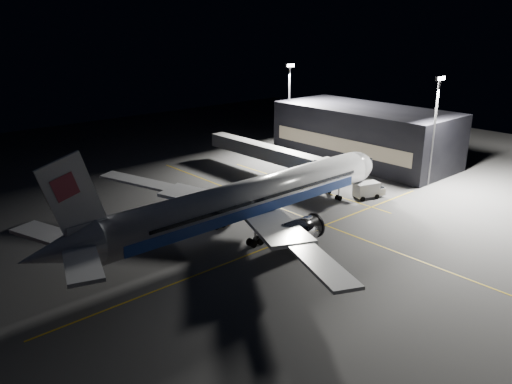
{
  "coord_description": "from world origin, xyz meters",
  "views": [
    {
      "loc": [
        -45.58,
        -52.41,
        29.88
      ],
      "look_at": [
        0.88,
        -0.1,
        6.0
      ],
      "focal_mm": 35.0,
      "sensor_mm": 36.0,
      "label": 1
    }
  ],
  "objects_px": {
    "floodlight_mast_north": "(289,99)",
    "safety_cone_a": "(228,223)",
    "baggage_tug": "(152,214)",
    "service_truck": "(369,190)",
    "safety_cone_b": "(258,210)",
    "jet_bridge": "(274,154)",
    "floodlight_mast_south": "(435,122)",
    "safety_cone_c": "(207,207)",
    "airliner": "(246,200)"
  },
  "relations": [
    {
      "from": "airliner",
      "to": "floodlight_mast_north",
      "type": "relative_size",
      "value": 2.97
    },
    {
      "from": "floodlight_mast_north",
      "to": "safety_cone_b",
      "type": "bearing_deg",
      "value": -141.6
    },
    {
      "from": "floodlight_mast_south",
      "to": "airliner",
      "type": "bearing_deg",
      "value": 171.67
    },
    {
      "from": "floodlight_mast_south",
      "to": "safety_cone_b",
      "type": "relative_size",
      "value": 35.48
    },
    {
      "from": "floodlight_mast_south",
      "to": "safety_cone_c",
      "type": "relative_size",
      "value": 33.37
    },
    {
      "from": "floodlight_mast_north",
      "to": "safety_cone_c",
      "type": "bearing_deg",
      "value": -153.15
    },
    {
      "from": "floodlight_mast_south",
      "to": "safety_cone_a",
      "type": "height_order",
      "value": "floodlight_mast_south"
    },
    {
      "from": "service_truck",
      "to": "safety_cone_b",
      "type": "distance_m",
      "value": 20.97
    },
    {
      "from": "safety_cone_a",
      "to": "floodlight_mast_north",
      "type": "bearing_deg",
      "value": 34.15
    },
    {
      "from": "jet_bridge",
      "to": "service_truck",
      "type": "height_order",
      "value": "jet_bridge"
    },
    {
      "from": "floodlight_mast_north",
      "to": "safety_cone_a",
      "type": "height_order",
      "value": "floodlight_mast_north"
    },
    {
      "from": "service_truck",
      "to": "safety_cone_b",
      "type": "bearing_deg",
      "value": 174.36
    },
    {
      "from": "floodlight_mast_north",
      "to": "service_truck",
      "type": "relative_size",
      "value": 3.37
    },
    {
      "from": "safety_cone_c",
      "to": "floodlight_mast_north",
      "type": "bearing_deg",
      "value": 26.85
    },
    {
      "from": "floodlight_mast_north",
      "to": "safety_cone_a",
      "type": "xyz_separation_m",
      "value": [
        -41.26,
        -27.99,
        -12.1
      ]
    },
    {
      "from": "baggage_tug",
      "to": "safety_cone_b",
      "type": "xyz_separation_m",
      "value": [
        14.5,
        -9.37,
        -0.44
      ]
    },
    {
      "from": "jet_bridge",
      "to": "safety_cone_a",
      "type": "relative_size",
      "value": 63.39
    },
    {
      "from": "safety_cone_a",
      "to": "jet_bridge",
      "type": "bearing_deg",
      "value": 31.14
    },
    {
      "from": "service_truck",
      "to": "safety_cone_b",
      "type": "xyz_separation_m",
      "value": [
        -19.42,
        7.81,
        -1.28
      ]
    },
    {
      "from": "airliner",
      "to": "floodlight_mast_south",
      "type": "relative_size",
      "value": 2.97
    },
    {
      "from": "floodlight_mast_north",
      "to": "floodlight_mast_south",
      "type": "height_order",
      "value": "same"
    },
    {
      "from": "floodlight_mast_north",
      "to": "baggage_tug",
      "type": "bearing_deg",
      "value": -160.08
    },
    {
      "from": "service_truck",
      "to": "baggage_tug",
      "type": "distance_m",
      "value": 38.04
    },
    {
      "from": "safety_cone_a",
      "to": "safety_cone_c",
      "type": "height_order",
      "value": "safety_cone_c"
    },
    {
      "from": "safety_cone_a",
      "to": "floodlight_mast_south",
      "type": "bearing_deg",
      "value": -13.64
    },
    {
      "from": "airliner",
      "to": "jet_bridge",
      "type": "relative_size",
      "value": 1.79
    },
    {
      "from": "floodlight_mast_north",
      "to": "floodlight_mast_south",
      "type": "bearing_deg",
      "value": -90.0
    },
    {
      "from": "jet_bridge",
      "to": "safety_cone_c",
      "type": "height_order",
      "value": "jet_bridge"
    },
    {
      "from": "safety_cone_a",
      "to": "safety_cone_b",
      "type": "bearing_deg",
      "value": 8.13
    },
    {
      "from": "baggage_tug",
      "to": "safety_cone_a",
      "type": "height_order",
      "value": "baggage_tug"
    },
    {
      "from": "jet_bridge",
      "to": "floodlight_mast_south",
      "type": "relative_size",
      "value": 1.66
    },
    {
      "from": "safety_cone_a",
      "to": "service_truck",
      "type": "bearing_deg",
      "value": -14.24
    },
    {
      "from": "safety_cone_a",
      "to": "baggage_tug",
      "type": "bearing_deg",
      "value": 124.83
    },
    {
      "from": "airliner",
      "to": "service_truck",
      "type": "relative_size",
      "value": 10.01
    },
    {
      "from": "floodlight_mast_south",
      "to": "service_truck",
      "type": "height_order",
      "value": "floodlight_mast_south"
    },
    {
      "from": "service_truck",
      "to": "safety_cone_c",
      "type": "relative_size",
      "value": 9.9
    },
    {
      "from": "floodlight_mast_south",
      "to": "safety_cone_b",
      "type": "xyz_separation_m",
      "value": [
        -34.0,
        11.05,
        -12.08
      ]
    },
    {
      "from": "floodlight_mast_north",
      "to": "service_truck",
      "type": "distance_m",
      "value": 39.21
    },
    {
      "from": "safety_cone_a",
      "to": "safety_cone_b",
      "type": "height_order",
      "value": "safety_cone_b"
    },
    {
      "from": "airliner",
      "to": "safety_cone_b",
      "type": "distance_m",
      "value": 9.96
    },
    {
      "from": "jet_bridge",
      "to": "baggage_tug",
      "type": "relative_size",
      "value": 13.98
    },
    {
      "from": "safety_cone_b",
      "to": "safety_cone_c",
      "type": "distance_m",
      "value": 8.82
    },
    {
      "from": "floodlight_mast_north",
      "to": "floodlight_mast_south",
      "type": "relative_size",
      "value": 1.0
    },
    {
      "from": "jet_bridge",
      "to": "safety_cone_c",
      "type": "xyz_separation_m",
      "value": [
        -21.29,
        -5.96,
        -4.27
      ]
    },
    {
      "from": "safety_cone_c",
      "to": "safety_cone_b",
      "type": "bearing_deg",
      "value": -53.14
    },
    {
      "from": "service_truck",
      "to": "jet_bridge",
      "type": "bearing_deg",
      "value": 115.59
    },
    {
      "from": "airliner",
      "to": "safety_cone_a",
      "type": "distance_m",
      "value": 6.32
    },
    {
      "from": "baggage_tug",
      "to": "safety_cone_b",
      "type": "distance_m",
      "value": 17.27
    },
    {
      "from": "safety_cone_b",
      "to": "floodlight_mast_south",
      "type": "bearing_deg",
      "value": -18.01
    },
    {
      "from": "jet_bridge",
      "to": "floodlight_mast_north",
      "type": "xyz_separation_m",
      "value": [
        18.0,
        13.93,
        7.79
      ]
    }
  ]
}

